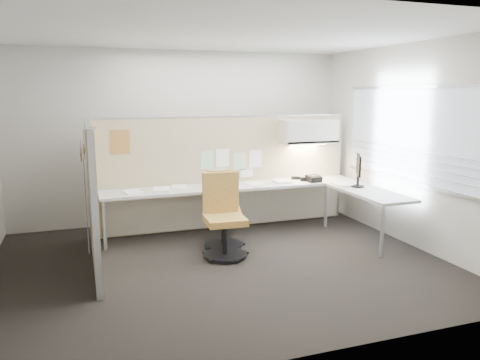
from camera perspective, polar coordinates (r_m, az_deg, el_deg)
name	(u,v)px	position (r m, az deg, el deg)	size (l,w,h in m)	color
floor	(222,264)	(6.00, -2.26, -10.17)	(5.50, 4.50, 0.01)	black
ceiling	(220,32)	(5.65, -2.48, 17.54)	(5.50, 4.50, 0.01)	white
wall_back	(182,137)	(7.82, -7.13, 5.21)	(5.50, 0.02, 2.80)	beige
wall_front	(306,189)	(3.59, 8.05, -1.06)	(5.50, 0.02, 2.80)	beige
wall_right	(409,145)	(6.96, 19.94, 4.01)	(0.02, 4.50, 2.80)	beige
window_pane	(408,135)	(6.93, 19.85, 5.24)	(0.01, 2.80, 1.30)	#929CAA
partition_back	(225,173)	(7.41, -1.82, 0.89)	(4.10, 0.06, 1.75)	tan
partition_left	(92,196)	(6.00, -17.59, -1.88)	(0.06, 2.20, 1.75)	tan
desk	(258,194)	(7.14, 2.24, -1.71)	(4.00, 2.07, 0.73)	beige
overhead_bin	(309,131)	(7.64, 8.39, 5.88)	(0.90, 0.36, 0.38)	beige
task_light_strip	(308,144)	(7.66, 8.34, 4.32)	(0.60, 0.06, 0.02)	#FFEABF
pinned_papers	(231,163)	(7.37, -1.16, 2.09)	(1.01, 0.00, 0.47)	#8CBF8C
poster	(120,142)	(7.00, -14.42, 4.50)	(0.28, 0.00, 0.35)	orange
chair_left	(223,212)	(6.57, -2.07, -3.88)	(0.59, 0.61, 1.03)	black
chair_right	(224,218)	(6.13, -2.02, -4.71)	(0.57, 0.57, 1.08)	black
monitor	(358,169)	(7.17, 14.25, 1.33)	(0.24, 0.41, 0.48)	black
phone	(314,179)	(7.50, 8.97, 0.17)	(0.22, 0.21, 0.12)	black
stapler	(296,178)	(7.68, 6.79, 0.25)	(0.14, 0.04, 0.05)	black
tape_dispenser	(303,179)	(7.56, 7.74, 0.12)	(0.10, 0.06, 0.06)	black
coat_hook	(83,163)	(4.92, -18.55, 1.96)	(0.18, 0.42, 1.27)	silver
paper_stack_0	(133,192)	(6.76, -12.95, -1.44)	(0.23, 0.30, 0.03)	white
paper_stack_1	(180,187)	(7.00, -7.37, -0.87)	(0.23, 0.30, 0.02)	white
paper_stack_2	(212,187)	(6.91, -3.40, -0.91)	(0.23, 0.30, 0.03)	white
paper_stack_3	(255,184)	(7.22, 1.78, -0.47)	(0.23, 0.30, 0.01)	white
paper_stack_4	(282,181)	(7.42, 5.09, -0.15)	(0.23, 0.30, 0.03)	white
paper_stack_5	(342,185)	(7.31, 12.38, -0.54)	(0.23, 0.30, 0.02)	white
paper_stack_6	(161,190)	(6.79, -9.55, -1.19)	(0.23, 0.30, 0.04)	white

